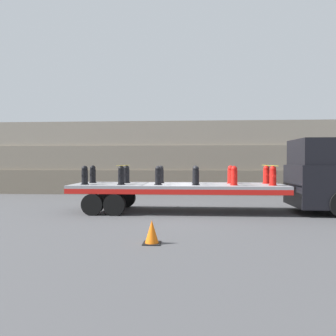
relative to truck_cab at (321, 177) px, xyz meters
name	(u,v)px	position (x,y,z in m)	size (l,w,h in m)	color
ground_plane	(177,212)	(-5.91, 0.00, -1.49)	(120.00, 120.00, 0.00)	#474749
rock_cliff	(182,158)	(-5.91, 8.41, 0.88)	(60.00, 3.30, 4.74)	#706656
truck_cab	(321,177)	(0.00, 0.00, 0.00)	(2.25, 2.69, 3.05)	black
flatbed_trailer	(162,189)	(-6.56, 0.00, -0.54)	(8.87, 2.65, 1.17)	gray
fire_hydrant_black_near_0	(85,175)	(-9.75, -0.56, 0.06)	(0.33, 0.47, 0.79)	black
fire_hydrant_black_far_0	(93,174)	(-9.75, 0.56, 0.06)	(0.33, 0.47, 0.79)	black
fire_hydrant_black_near_1	(121,176)	(-8.22, -0.56, 0.06)	(0.33, 0.47, 0.79)	black
fire_hydrant_black_far_1	(126,174)	(-8.22, 0.56, 0.06)	(0.33, 0.47, 0.79)	black
fire_hydrant_black_near_2	(158,176)	(-6.68, -0.56, 0.06)	(0.33, 0.47, 0.79)	black
fire_hydrant_black_far_2	(161,175)	(-6.68, 0.56, 0.06)	(0.33, 0.47, 0.79)	black
fire_hydrant_black_near_3	(196,176)	(-5.15, -0.56, 0.06)	(0.33, 0.47, 0.79)	black
fire_hydrant_black_far_3	(195,175)	(-5.15, 0.56, 0.06)	(0.33, 0.47, 0.79)	black
fire_hydrant_red_near_4	(234,176)	(-3.61, -0.56, 0.06)	(0.33, 0.47, 0.79)	red
fire_hydrant_red_far_4	(231,175)	(-3.61, 0.56, 0.06)	(0.33, 0.47, 0.79)	red
fire_hydrant_red_near_5	(273,176)	(-2.08, -0.56, 0.06)	(0.33, 0.47, 0.79)	red
fire_hydrant_red_far_5	(266,175)	(-2.08, 0.56, 0.06)	(0.33, 0.47, 0.79)	red
cargo_strap_rear	(124,165)	(-8.22, 0.00, 0.48)	(0.05, 2.76, 0.01)	yellow
cargo_strap_middle	(270,165)	(-2.08, 0.00, 0.48)	(0.05, 2.76, 0.01)	yellow
traffic_cone	(152,232)	(-6.37, -5.48, -1.19)	(0.46, 0.46, 0.62)	black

